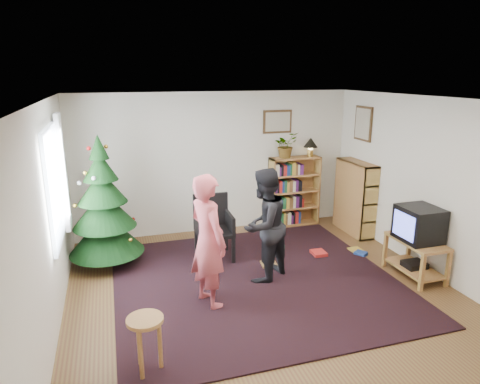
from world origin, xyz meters
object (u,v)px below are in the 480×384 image
object	(u,v)px
bookshelf_right	(355,197)
armchair	(212,224)
crt_tv	(419,224)
table_lamp	(311,144)
picture_back	(277,122)
person_by_chair	(264,225)
tv_stand	(415,255)
stool	(146,330)
bookshelf_back	(294,190)
person_standing	(208,241)
christmas_tree	(104,213)
potted_plant	(286,145)
picture_right	(363,124)

from	to	relation	value
bookshelf_right	armchair	distance (m)	2.73
crt_tv	table_lamp	xyz separation A→B (m)	(-0.45, 2.54, 0.75)
picture_back	person_by_chair	distance (m)	2.62
picture_back	bookshelf_right	xyz separation A→B (m)	(1.19, -0.85, -1.29)
tv_stand	stool	world-z (taller)	stool
bookshelf_back	crt_tv	size ratio (longest dim) A/B	2.37
stool	table_lamp	xyz separation A→B (m)	(3.38, 3.50, 1.08)
person_standing	table_lamp	distance (m)	3.56
person_standing	stool	bearing A→B (deg)	121.07
person_by_chair	table_lamp	world-z (taller)	table_lamp
picture_back	christmas_tree	distance (m)	3.45
christmas_tree	crt_tv	world-z (taller)	christmas_tree
armchair	tv_stand	bearing A→B (deg)	-28.13
christmas_tree	potted_plant	world-z (taller)	christmas_tree
bookshelf_back	person_standing	size ratio (longest dim) A/B	0.77
picture_right	person_standing	world-z (taller)	picture_right
christmas_tree	tv_stand	size ratio (longest dim) A/B	2.30
tv_stand	bookshelf_back	bearing A→B (deg)	106.52
table_lamp	person_by_chair	bearing A→B (deg)	-129.54
bookshelf_back	person_standing	world-z (taller)	person_standing
person_standing	table_lamp	xyz separation A→B (m)	(2.51, 2.42, 0.70)
bookshelf_right	tv_stand	xyz separation A→B (m)	(-0.12, -1.82, -0.34)
bookshelf_right	bookshelf_back	bearing A→B (deg)	50.82
picture_right	stool	size ratio (longest dim) A/B	1.03
potted_plant	picture_back	bearing A→B (deg)	131.13
bookshelf_right	person_by_chair	world-z (taller)	person_by_chair
armchair	potted_plant	xyz separation A→B (m)	(1.64, 1.04, 1.00)
picture_right	armchair	world-z (taller)	picture_right
bookshelf_right	person_standing	size ratio (longest dim) A/B	0.77
bookshelf_right	person_by_chair	bearing A→B (deg)	119.95
potted_plant	armchair	bearing A→B (deg)	-147.59
picture_right	crt_tv	bearing A→B (deg)	-97.55
picture_right	stool	xyz separation A→B (m)	(-4.08, -2.91, -1.50)
picture_back	stool	xyz separation A→B (m)	(-2.76, -3.63, -1.50)
christmas_tree	tv_stand	bearing A→B (deg)	-21.69
tv_stand	person_by_chair	xyz separation A→B (m)	(-2.09, 0.55, 0.47)
picture_back	stool	world-z (taller)	picture_back
picture_back	crt_tv	xyz separation A→B (m)	(1.07, -2.67, -1.16)
bookshelf_right	table_lamp	xyz separation A→B (m)	(-0.57, 0.71, 0.87)
bookshelf_right	potted_plant	xyz separation A→B (m)	(-1.07, 0.71, 0.87)
person_standing	potted_plant	bearing A→B (deg)	-60.09
christmas_tree	picture_right	bearing A→B (deg)	3.68
tv_stand	crt_tv	distance (m)	0.47
picture_right	person_by_chair	distance (m)	2.96
christmas_tree	potted_plant	size ratio (longest dim) A/B	4.22
bookshelf_back	potted_plant	distance (m)	0.89
potted_plant	picture_right	bearing A→B (deg)	-26.05
christmas_tree	table_lamp	size ratio (longest dim) A/B	5.67
picture_back	tv_stand	size ratio (longest dim) A/B	0.64
bookshelf_back	potted_plant	xyz separation A→B (m)	(-0.20, 0.00, 0.87)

